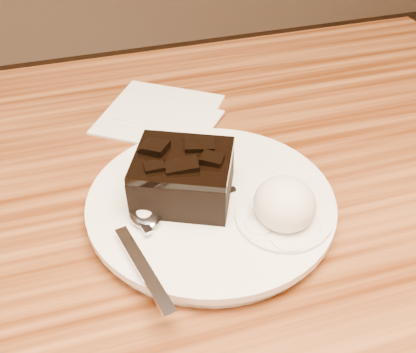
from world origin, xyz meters
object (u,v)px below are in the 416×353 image
object	(u,v)px
plate	(211,206)
spoon	(144,216)
brownie	(183,179)
napkin	(159,113)
ice_cream_scoop	(285,204)

from	to	relation	value
plate	spoon	distance (m)	0.07
plate	brownie	size ratio (longest dim) A/B	2.70
plate	napkin	size ratio (longest dim) A/B	1.80
brownie	spoon	bearing A→B (deg)	-152.88
plate	spoon	world-z (taller)	spoon
plate	spoon	bearing A→B (deg)	-171.07
brownie	napkin	xyz separation A→B (m)	(0.02, 0.18, -0.04)
brownie	ice_cream_scoop	size ratio (longest dim) A/B	1.49
plate	brownie	bearing A→B (deg)	154.43
ice_cream_scoop	spoon	xyz separation A→B (m)	(-0.12, 0.04, -0.02)
brownie	napkin	bearing A→B (deg)	85.04
ice_cream_scoop	spoon	distance (m)	0.13
plate	napkin	xyz separation A→B (m)	(-0.01, 0.19, -0.01)
brownie	napkin	size ratio (longest dim) A/B	0.67
spoon	napkin	xyz separation A→B (m)	(0.06, 0.21, -0.02)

